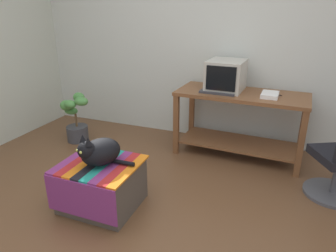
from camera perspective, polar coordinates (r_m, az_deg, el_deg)
name	(u,v)px	position (r m, az deg, el deg)	size (l,w,h in m)	color
ground_plane	(138,223)	(2.68, -5.66, -17.58)	(14.00, 14.00, 0.00)	brown
back_wall	(208,39)	(4.03, 7.38, 15.79)	(8.00, 0.10, 2.60)	silver
desk	(240,113)	(3.65, 13.28, 2.36)	(1.48, 0.69, 0.77)	brown
tv_monitor	(226,76)	(3.63, 10.75, 9.20)	(0.42, 0.49, 0.34)	#BCB7A8
keyboard	(218,92)	(3.50, 9.24, 6.21)	(0.40, 0.15, 0.02)	#333338
book	(270,95)	(3.49, 18.48, 5.54)	(0.17, 0.26, 0.04)	white
ottoman_with_blanket	(101,185)	(2.81, -12.34, -10.63)	(0.66, 0.61, 0.42)	#4C4238
cat	(99,151)	(2.65, -12.74, -4.66)	(0.48, 0.43, 0.30)	black
potted_plant	(76,120)	(4.19, -16.83, 1.07)	(0.42, 0.29, 0.64)	#3D3D42
pen	(275,95)	(3.58, 19.36, 5.51)	(0.01, 0.01, 0.14)	black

